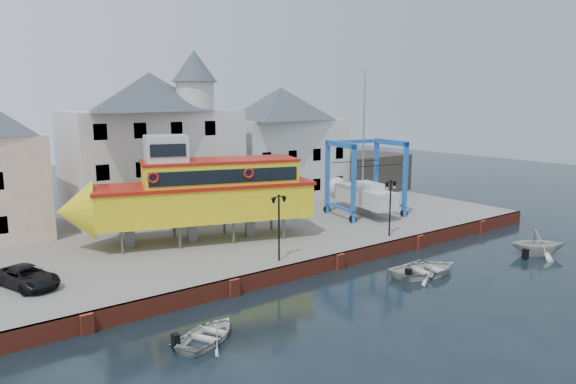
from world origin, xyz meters
TOP-DOWN VIEW (x-y plane):
  - ground at (0.00, 0.00)m, footprint 140.00×140.00m
  - hardstanding at (0.00, 11.00)m, footprint 44.00×22.00m
  - quay_wall at (-0.00, 0.10)m, footprint 44.00×0.47m
  - building_white_main at (-4.87, 18.39)m, footprint 14.00×8.30m
  - building_white_right at (9.00, 19.00)m, footprint 12.00×8.00m
  - shed_dark at (19.00, 17.00)m, footprint 8.00×7.00m
  - lamp_post_left at (-4.00, 1.20)m, footprint 1.12×0.32m
  - lamp_post_right at (6.00, 1.20)m, footprint 1.12×0.32m
  - tour_boat at (-6.32, 8.45)m, footprint 17.73×9.02m
  - travel_lift at (9.82, 8.15)m, footprint 6.58×8.50m
  - van at (-17.49, 5.50)m, footprint 3.16×4.50m
  - motorboat_b at (3.49, -4.17)m, footprint 5.25×4.14m
  - motorboat_c at (13.32, -6.18)m, footprint 5.01×4.93m
  - motorboat_d at (-11.72, -4.01)m, footprint 4.50×4.08m

SIDE VIEW (x-z plane):
  - ground at x=0.00m, z-range 0.00..0.00m
  - motorboat_b at x=3.49m, z-range -0.49..0.49m
  - motorboat_c at x=13.32m, z-range -1.00..1.00m
  - motorboat_d at x=-11.72m, z-range -0.38..0.38m
  - hardstanding at x=0.00m, z-range 0.00..1.00m
  - quay_wall at x=0.00m, z-range 0.00..1.00m
  - van at x=-17.49m, z-range 1.00..2.14m
  - shed_dark at x=19.00m, z-range 1.00..5.00m
  - travel_lift at x=9.82m, z-range -3.15..9.32m
  - lamp_post_left at x=-4.00m, z-range 2.07..6.27m
  - lamp_post_right at x=6.00m, z-range 2.07..6.27m
  - tour_boat at x=-6.32m, z-range 0.79..8.32m
  - building_white_right at x=9.00m, z-range 1.00..12.20m
  - building_white_main at x=-4.87m, z-range 0.34..14.34m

